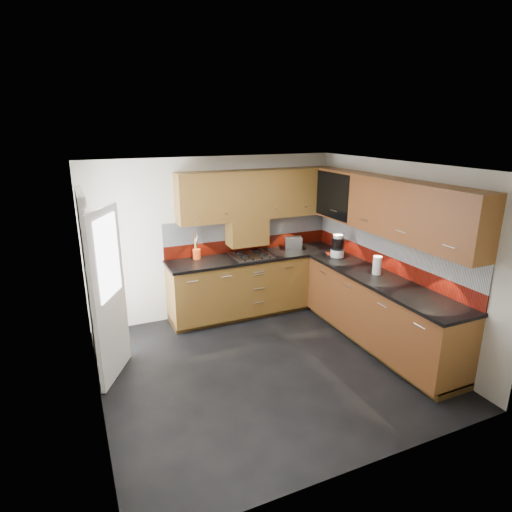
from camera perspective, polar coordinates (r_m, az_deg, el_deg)
name	(u,v)px	position (r m, az deg, el deg)	size (l,w,h in m)	color
room	(266,249)	(4.80, 1.38, 1.00)	(4.00, 3.80, 2.64)	black
base_cabinets	(311,298)	(6.23, 7.41, -5.62)	(2.70, 3.20, 0.95)	#593914
countertop	(312,267)	(6.04, 7.54, -1.47)	(2.72, 3.22, 0.04)	black
backsplash	(318,242)	(6.26, 8.33, 1.91)	(2.70, 3.20, 0.54)	maroon
upper_cabinets	(323,200)	(5.98, 8.96, 7.35)	(2.50, 3.20, 0.72)	#593914
extractor_hood	(247,232)	(6.48, -1.21, 3.26)	(0.60, 0.33, 0.40)	#593914
glass_cabinet	(341,193)	(6.47, 11.21, 8.21)	(0.32, 0.80, 0.66)	black
back_door	(98,289)	(5.24, -20.34, -4.09)	(0.42, 1.19, 2.04)	white
gas_hob	(251,255)	(6.41, -0.62, 0.11)	(0.58, 0.51, 0.04)	silver
utensil_pot	(197,253)	(6.33, -7.94, 0.45)	(0.12, 0.12, 0.42)	#D94814
toaster	(293,243)	(6.81, 4.97, 1.76)	(0.31, 0.25, 0.20)	silver
food_processor	(338,247)	(6.48, 10.82, 1.23)	(0.20, 0.20, 0.33)	white
paper_towel	(377,265)	(5.84, 15.85, -1.19)	(0.12, 0.12, 0.24)	white
orange_cloth	(331,253)	(6.63, 10.00, 0.34)	(0.15, 0.12, 0.02)	#FA3A1B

